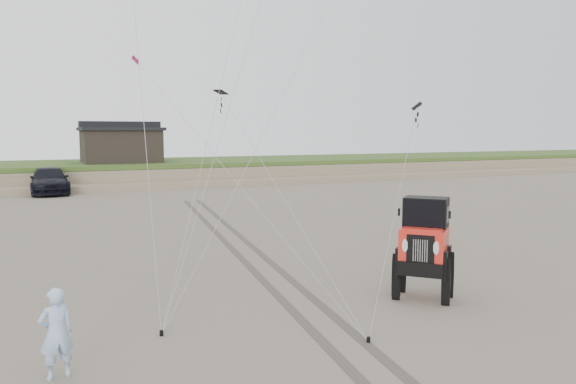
# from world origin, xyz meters

# --- Properties ---
(ground) EXTENTS (160.00, 160.00, 0.00)m
(ground) POSITION_xyz_m (0.00, 0.00, 0.00)
(ground) COLOR #6B6054
(ground) RESTS_ON ground
(dune_ridge) EXTENTS (160.00, 14.25, 1.73)m
(dune_ridge) POSITION_xyz_m (0.00, 37.50, 0.82)
(dune_ridge) COLOR #7A6B54
(dune_ridge) RESTS_ON ground
(cabin) EXTENTS (6.40, 5.40, 3.35)m
(cabin) POSITION_xyz_m (2.00, 37.00, 3.24)
(cabin) COLOR black
(cabin) RESTS_ON dune_ridge
(truck_c) EXTENTS (2.48, 6.06, 1.76)m
(truck_c) POSITION_xyz_m (-3.70, 30.98, 0.88)
(truck_c) COLOR black
(truck_c) RESTS_ON ground
(jeep) EXTENTS (5.70, 5.51, 2.07)m
(jeep) POSITION_xyz_m (4.03, 0.42, 1.03)
(jeep) COLOR red
(jeep) RESTS_ON ground
(man) EXTENTS (0.65, 0.49, 1.60)m
(man) POSITION_xyz_m (-4.62, -0.66, 0.80)
(man) COLOR #97BCEA
(man) RESTS_ON ground
(stake_main) EXTENTS (0.08, 0.08, 0.12)m
(stake_main) POSITION_xyz_m (-2.57, 0.61, 0.06)
(stake_main) COLOR black
(stake_main) RESTS_ON ground
(stake_aux) EXTENTS (0.08, 0.08, 0.12)m
(stake_aux) POSITION_xyz_m (1.14, -1.53, 0.06)
(stake_aux) COLOR black
(stake_aux) RESTS_ON ground
(tire_tracks) EXTENTS (5.22, 29.74, 0.01)m
(tire_tracks) POSITION_xyz_m (2.00, 8.00, 0.00)
(tire_tracks) COLOR #4C443D
(tire_tracks) RESTS_ON ground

